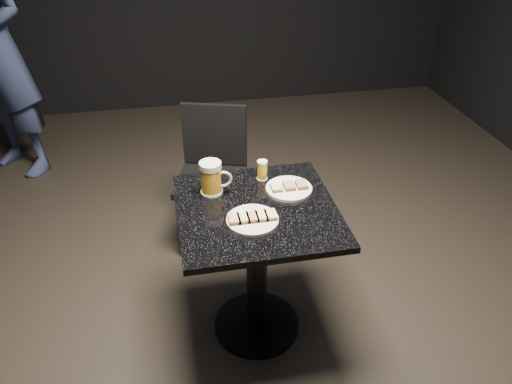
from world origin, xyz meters
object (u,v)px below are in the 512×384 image
Objects in this scene: table at (257,250)px; plate_large at (252,220)px; plate_small at (289,189)px; chair at (212,169)px; beer_mug at (212,178)px; beer_tumbler at (262,170)px.

plate_large is at bearing -111.63° from table.
table is at bearing -146.99° from plate_small.
plate_large is at bearing -85.36° from chair.
beer_mug is at bearing 137.85° from table.
table is 0.40m from beer_mug.
plate_small is 0.29× the size of table.
beer_mug reaches higher than chair.
table is (-0.17, -0.11, -0.25)m from plate_small.
plate_small is at bearing 33.01° from table.
plate_large is 0.30× the size of table.
plate_large is 1.03× the size of plate_small.
chair is at bearing 94.64° from plate_large.
plate_small is 0.32m from table.
plate_large and plate_small have the same top height.
table is 0.87× the size of chair.
beer_tumbler is at bearing 129.77° from plate_small.
plate_large is 0.27m from table.
table is 0.81m from chair.
chair reaches higher than beer_tumbler.
chair is at bearing 112.36° from plate_small.
plate_small is 0.25× the size of chair.
plate_small is at bearing 44.57° from plate_large.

